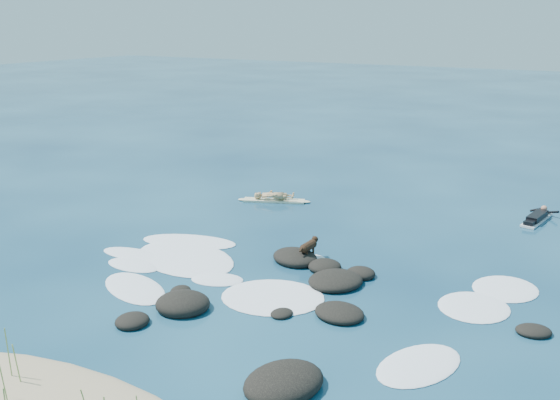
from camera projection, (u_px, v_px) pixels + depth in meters
The scene contains 6 objects.
ground at pixel (270, 275), 17.40m from camera, with size 160.00×160.00×0.00m, color #0A2642.
reef_rocks at pixel (289, 305), 15.38m from camera, with size 9.22×7.81×0.56m.
breaking_foam at pixel (256, 278), 17.22m from camera, with size 12.45×7.20×0.12m.
standing_surfer_rig at pixel (274, 186), 24.25m from camera, with size 2.75×1.38×1.64m.
paddling_surfer_rig at pixel (537, 217), 22.04m from camera, with size 1.05×2.34×0.40m.
dog at pixel (309, 246), 18.37m from camera, with size 0.30×1.08×0.68m.
Camera 1 is at (8.31, -13.82, 6.89)m, focal length 40.00 mm.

